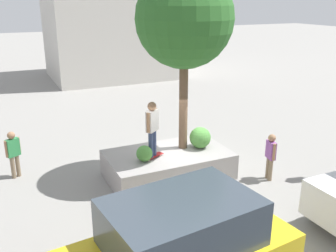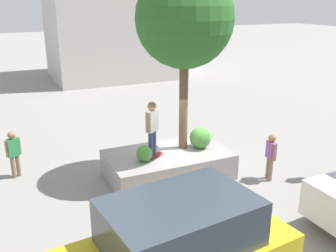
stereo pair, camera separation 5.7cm
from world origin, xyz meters
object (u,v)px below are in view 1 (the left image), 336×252
object	(u,v)px
planter_ledge	(168,164)
passerby_with_bag	(13,151)
skateboard	(153,156)
plaza_tree	(185,20)
skateboarder	(152,125)
bystander_watching	(271,154)

from	to	relation	value
planter_ledge	passerby_with_bag	xyz separation A→B (m)	(4.50, -2.02, 0.48)
skateboard	plaza_tree	bearing A→B (deg)	-162.25
skateboarder	passerby_with_bag	bearing A→B (deg)	-29.83
planter_ledge	skateboarder	bearing A→B (deg)	18.17
skateboarder	skateboard	bearing A→B (deg)	90.00
passerby_with_bag	bystander_watching	distance (m)	8.17
plaza_tree	passerby_with_bag	bearing A→B (deg)	-19.60
plaza_tree	planter_ledge	bearing A→B (deg)	17.34
bystander_watching	skateboard	bearing A→B (deg)	-21.12
passerby_with_bag	skateboarder	bearing A→B (deg)	150.17
skateboarder	passerby_with_bag	distance (m)	4.59
planter_ledge	passerby_with_bag	size ratio (longest dim) A/B	2.49
planter_ledge	skateboard	size ratio (longest dim) A/B	4.76
plaza_tree	skateboarder	world-z (taller)	plaza_tree
plaza_tree	skateboard	world-z (taller)	plaza_tree
plaza_tree	skateboarder	bearing A→B (deg)	17.75
plaza_tree	passerby_with_bag	size ratio (longest dim) A/B	3.59
planter_ledge	bystander_watching	size ratio (longest dim) A/B	2.54
planter_ledge	skateboard	xyz separation A→B (m)	(0.62, 0.20, 0.47)
bystander_watching	skateboarder	bearing A→B (deg)	-21.12
bystander_watching	planter_ledge	bearing A→B (deg)	-28.42
plaza_tree	skateboard	size ratio (longest dim) A/B	6.85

